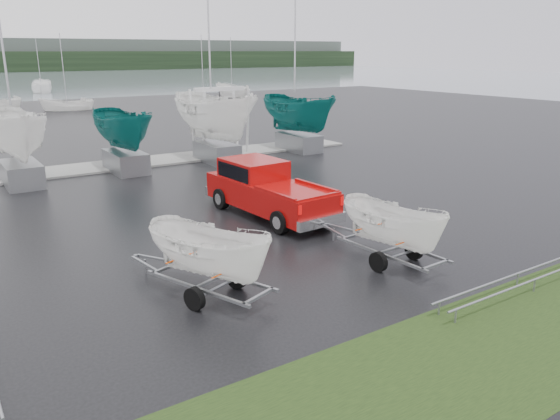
{
  "coord_description": "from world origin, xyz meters",
  "views": [
    {
      "loc": [
        -9.16,
        -17.23,
        6.25
      ],
      "look_at": [
        0.35,
        -2.86,
        1.2
      ],
      "focal_mm": 35.0,
      "sensor_mm": 36.0,
      "label": 1
    }
  ],
  "objects_px": {
    "trailer_hitched": "(396,188)",
    "trailer_parked": "(208,207)",
    "pickup_truck": "(265,187)",
    "boat_hoist": "(220,111)"
  },
  "relations": [
    {
      "from": "trailer_parked",
      "to": "boat_hoist",
      "type": "distance_m",
      "value": 20.72
    },
    {
      "from": "pickup_truck",
      "to": "trailer_hitched",
      "type": "height_order",
      "value": "trailer_hitched"
    },
    {
      "from": "pickup_truck",
      "to": "boat_hoist",
      "type": "distance_m",
      "value": 13.43
    },
    {
      "from": "trailer_hitched",
      "to": "pickup_truck",
      "type": "bearing_deg",
      "value": 90.0
    },
    {
      "from": "pickup_truck",
      "to": "trailer_hitched",
      "type": "relative_size",
      "value": 1.46
    },
    {
      "from": "trailer_hitched",
      "to": "boat_hoist",
      "type": "relative_size",
      "value": 1.06
    },
    {
      "from": "pickup_truck",
      "to": "trailer_parked",
      "type": "relative_size",
      "value": 1.41
    },
    {
      "from": "trailer_hitched",
      "to": "trailer_parked",
      "type": "bearing_deg",
      "value": 167.2
    },
    {
      "from": "pickup_truck",
      "to": "trailer_hitched",
      "type": "xyz_separation_m",
      "value": [
        0.42,
        -6.63,
        1.3
      ]
    },
    {
      "from": "boat_hoist",
      "to": "trailer_parked",
      "type": "bearing_deg",
      "value": -118.31
    }
  ]
}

